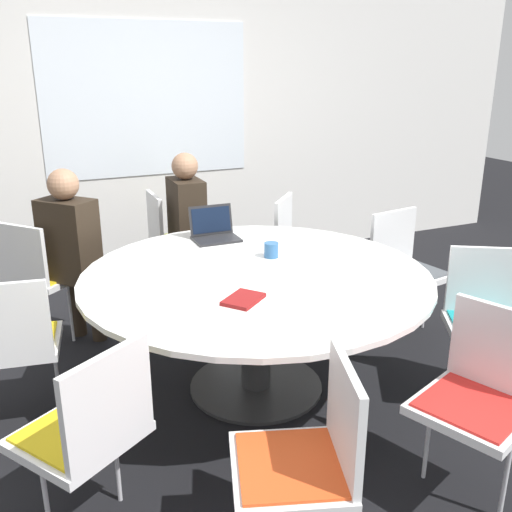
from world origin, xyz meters
TOP-DOWN VIEW (x-y plane):
  - ground_plane at (0.00, 0.00)m, footprint 16.00×16.00m
  - wall_back at (0.00, 2.33)m, footprint 8.00×0.07m
  - conference_table at (0.00, 0.00)m, footprint 1.97×1.97m
  - chair_0 at (-0.04, 1.60)m, footprint 0.43×0.45m
  - chair_1 at (-1.10, 1.17)m, footprint 0.61×0.61m
  - chair_2 at (-1.29, 0.15)m, footprint 0.50×0.49m
  - chair_3 at (-1.05, -0.77)m, footprint 0.60×0.59m
  - chair_4 at (-0.35, -1.25)m, footprint 0.54×0.55m
  - chair_5 at (0.53, -1.19)m, footprint 0.55×0.56m
  - chair_6 at (1.15, -0.61)m, footprint 0.59×0.59m
  - chair_7 at (1.27, 0.28)m, footprint 0.50×0.49m
  - chair_8 at (0.82, 1.01)m, footprint 0.61×0.61m
  - person_0 at (0.04, 1.36)m, footprint 0.26×0.36m
  - person_1 at (-0.88, 1.04)m, footprint 0.40×0.42m
  - laptop at (0.01, 0.72)m, footprint 0.30×0.25m
  - spiral_notebook at (-0.22, -0.34)m, footprint 0.26×0.25m
  - coffee_cup at (0.20, 0.21)m, footprint 0.09×0.09m

SIDE VIEW (x-z plane):
  - ground_plane at x=0.00m, z-range 0.00..0.00m
  - chair_0 at x=-0.04m, z-range 0.09..0.96m
  - chair_1 at x=-1.10m, z-range 0.09..0.96m
  - chair_2 at x=-1.29m, z-range 0.09..0.96m
  - chair_3 at x=-1.05m, z-range 0.09..0.96m
  - chair_4 at x=-0.35m, z-range 0.09..0.96m
  - chair_5 at x=0.53m, z-range 0.09..0.96m
  - chair_6 at x=1.15m, z-range 0.09..0.96m
  - chair_7 at x=1.27m, z-range 0.09..0.96m
  - chair_8 at x=0.82m, z-range 0.09..0.96m
  - conference_table at x=0.00m, z-range 0.24..0.98m
  - person_0 at x=0.04m, z-range 0.11..1.33m
  - person_1 at x=-0.88m, z-range 0.11..1.33m
  - spiral_notebook at x=-0.22m, z-range 0.74..0.76m
  - coffee_cup at x=0.20m, z-range 0.74..0.83m
  - laptop at x=0.01m, z-range 0.68..0.90m
  - wall_back at x=0.00m, z-range 0.00..2.70m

